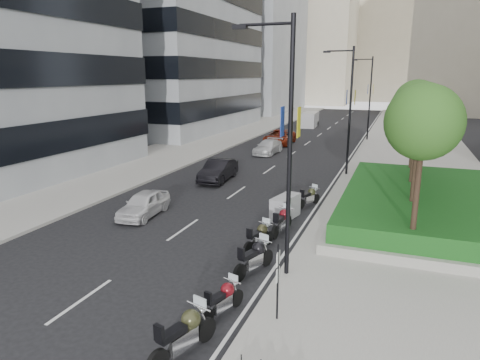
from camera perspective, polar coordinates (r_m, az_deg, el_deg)
The scene contains 30 objects.
ground at distance 16.64m, azimuth -9.53°, elevation -11.68°, with size 160.00×160.00×0.00m, color black.
sidewalk_right at distance 43.47m, azimuth 22.11°, elevation 3.53°, with size 10.00×100.00×0.15m, color #9E9B93.
sidewalk_left at distance 47.74m, azimuth -3.99°, elevation 5.36°, with size 8.00×100.00×0.15m, color #9E9B93.
lane_edge at distance 43.66m, azimuth 15.14°, elevation 4.01°, with size 0.12×100.00×0.01m, color silver.
lane_centre at distance 44.44m, azimuth 8.45°, elevation 4.51°, with size 0.12×100.00×0.01m, color silver.
building_grey_far at distance 89.10m, azimuth -0.26°, elevation 18.95°, with size 22.00×26.00×30.00m, color gray.
building_cream_left at distance 116.20m, azimuth 8.27°, elevation 18.62°, with size 26.00×24.00×34.00m, color #B7AD93.
building_cream_centre at distance 133.53m, azimuth 19.16°, elevation 18.26°, with size 30.00×24.00×38.00m, color #B7AD93.
planter at distance 23.97m, azimuth 25.23°, elevation -3.91°, with size 10.00×14.00×0.40m, color #9D9B92.
hedge at distance 23.81m, azimuth 25.38°, elevation -2.53°, with size 9.40×13.40×0.80m, color #154A17.
tree_0 at distance 16.98m, azimuth 23.30°, elevation 7.02°, with size 2.80×2.80×6.30m.
tree_1 at distance 20.96m, azimuth 22.92°, elevation 8.15°, with size 2.80×2.80×6.30m.
tree_2 at distance 24.95m, azimuth 22.66°, elevation 8.92°, with size 2.80×2.80×6.30m.
tree_3 at distance 28.94m, azimuth 22.48°, elevation 9.48°, with size 2.80×2.80×6.30m.
lamp_post_0 at distance 14.49m, azimuth 6.10°, elevation 5.63°, with size 2.34×0.45×9.00m.
lamp_post_1 at distance 31.16m, azimuth 14.22°, elevation 9.68°, with size 2.34×0.45×9.00m.
lamp_post_2 at distance 49.06m, azimuth 16.79°, elevation 10.90°, with size 2.34×0.45×9.00m.
parking_sign at distance 12.62m, azimuth 5.06°, elevation -12.87°, with size 0.06×0.32×2.50m.
motorcycle_0 at distance 11.77m, azimuth -7.44°, elevation -19.66°, with size 0.99×2.35×1.21m.
motorcycle_1 at distance 13.39m, azimuth -2.27°, elevation -15.64°, with size 0.79×1.93×0.99m.
motorcycle_2 at distance 15.94m, azimuth 1.95°, elevation -10.25°, with size 0.97×2.21×1.14m.
motorcycle_3 at distance 17.97m, azimuth 2.58°, elevation -7.57°, with size 0.82×2.05×1.04m.
motorcycle_4 at distance 19.81m, azimuth 5.64°, elevation -5.47°, with size 0.73×2.19×1.09m.
motorcycle_5 at distance 21.77m, azimuth 6.06°, elevation -3.66°, with size 1.19×2.08×1.19m.
motorcycle_6 at distance 24.01m, azimuth 9.22°, elevation -2.24°, with size 0.95×1.87×0.99m.
car_a at distance 22.61m, azimuth -12.71°, elevation -3.13°, with size 1.51×3.76×1.28m, color silver.
car_b at distance 29.41m, azimuth -2.92°, elevation 1.30°, with size 1.54×4.42×1.46m, color black.
car_c at distance 39.58m, azimuth 3.76°, elevation 4.41°, with size 1.78×4.37×1.27m, color silver.
car_d at distance 45.14m, azimuth 5.29°, elevation 5.72°, with size 2.53×5.48×1.52m, color maroon.
delivery_van at distance 60.92m, azimuth 9.28°, elevation 7.87°, with size 2.05×4.85×2.00m.
Camera 1 is at (7.76, -12.88, 7.13)m, focal length 32.00 mm.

